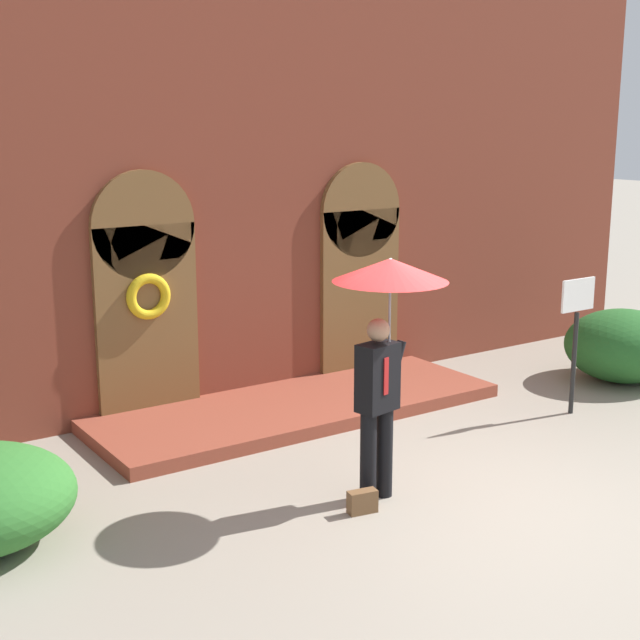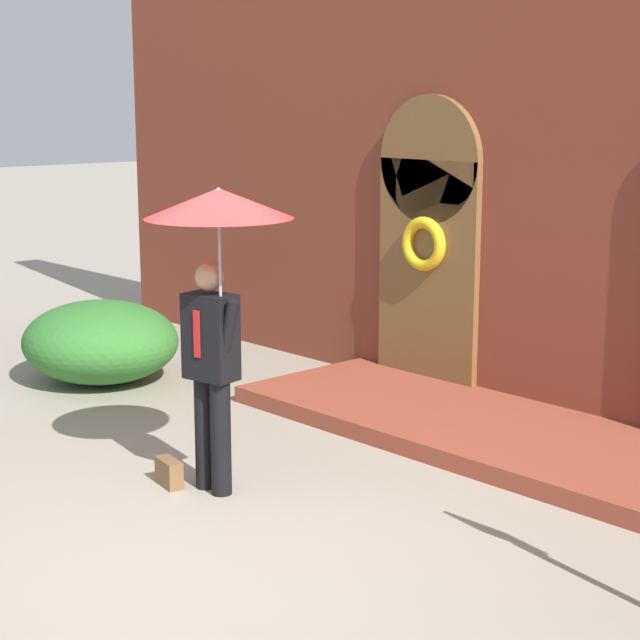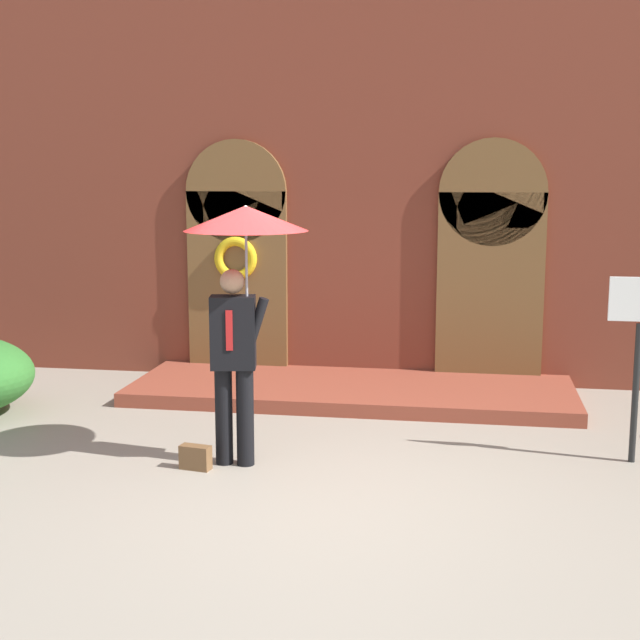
{
  "view_description": "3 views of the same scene",
  "coord_description": "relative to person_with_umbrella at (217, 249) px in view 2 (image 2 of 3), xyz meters",
  "views": [
    {
      "loc": [
        -5.74,
        -5.96,
        3.63
      ],
      "look_at": [
        -0.57,
        1.69,
        1.54
      ],
      "focal_mm": 50.0,
      "sensor_mm": 36.0,
      "label": 1
    },
    {
      "loc": [
        5.62,
        -4.28,
        2.99
      ],
      "look_at": [
        -0.58,
        1.46,
        1.25
      ],
      "focal_mm": 60.0,
      "sensor_mm": 36.0,
      "label": 2
    },
    {
      "loc": [
        1.32,
        -7.14,
        2.67
      ],
      "look_at": [
        -0.1,
        1.37,
        1.21
      ],
      "focal_mm": 50.0,
      "sensor_mm": 36.0,
      "label": 3
    }
  ],
  "objects": [
    {
      "name": "ground_plane",
      "position": [
        0.64,
        -0.47,
        -1.91
      ],
      "size": [
        80.0,
        80.0,
        0.0
      ],
      "primitive_type": "plane",
      "color": "gray"
    },
    {
      "name": "building_facade",
      "position": [
        0.64,
        3.68,
        0.77
      ],
      "size": [
        14.0,
        2.3,
        5.6
      ],
      "color": "brown",
      "rests_on": "ground"
    },
    {
      "name": "person_with_umbrella",
      "position": [
        0.0,
        0.0,
        0.0
      ],
      "size": [
        1.1,
        1.1,
        2.36
      ],
      "color": "black",
      "rests_on": "ground"
    },
    {
      "name": "handbag",
      "position": [
        -0.41,
        -0.2,
        -1.8
      ],
      "size": [
        0.3,
        0.17,
        0.22
      ],
      "primitive_type": "cube",
      "rotation": [
        0.0,
        0.0,
        -0.18
      ],
      "color": "brown",
      "rests_on": "ground"
    },
    {
      "name": "shrub_left",
      "position": [
        -3.59,
        1.13,
        -1.48
      ],
      "size": [
        1.75,
        1.64,
        0.87
      ],
      "primitive_type": "ellipsoid",
      "color": "#2D6B28",
      "rests_on": "ground"
    }
  ]
}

